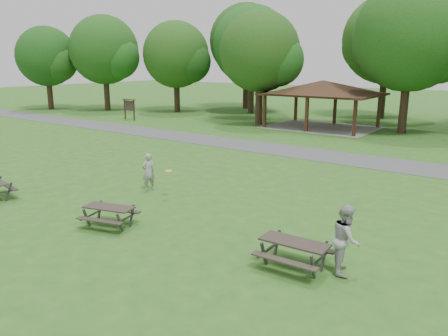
% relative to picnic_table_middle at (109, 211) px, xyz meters
% --- Properties ---
extents(ground, '(160.00, 160.00, 0.00)m').
position_rel_picnic_table_middle_xyz_m(ground, '(0.40, 0.35, -0.52)').
color(ground, '#2A5E1B').
rests_on(ground, ground).
extents(asphalt_path, '(120.00, 3.20, 0.02)m').
position_rel_picnic_table_middle_xyz_m(asphalt_path, '(0.40, 14.35, -0.51)').
color(asphalt_path, '#49494C').
rests_on(asphalt_path, ground).
extents(pavilion, '(8.60, 7.01, 3.76)m').
position_rel_picnic_table_middle_xyz_m(pavilion, '(-3.60, 24.35, 2.54)').
color(pavilion, '#352113').
rests_on(pavilion, ground).
extents(notice_board, '(1.60, 0.30, 1.88)m').
position_rel_picnic_table_middle_xyz_m(notice_board, '(-19.60, 18.35, 0.79)').
color(notice_board, '#381D14').
rests_on(notice_board, ground).
extents(tree_row_a, '(7.56, 7.20, 9.97)m').
position_rel_picnic_table_middle_xyz_m(tree_row_a, '(-27.51, 22.38, 5.64)').
color(tree_row_a, black).
rests_on(tree_row_a, ground).
extents(tree_row_b, '(7.14, 6.80, 9.28)m').
position_rel_picnic_table_middle_xyz_m(tree_row_b, '(-20.52, 25.88, 5.15)').
color(tree_row_b, black).
rests_on(tree_row_b, ground).
extents(tree_row_c, '(8.19, 7.80, 10.67)m').
position_rel_picnic_table_middle_xyz_m(tree_row_c, '(-13.51, 29.38, 6.02)').
color(tree_row_c, black).
rests_on(tree_row_c, ground).
extents(tree_row_d, '(6.93, 6.60, 9.27)m').
position_rel_picnic_table_middle_xyz_m(tree_row_d, '(-8.52, 22.88, 5.25)').
color(tree_row_d, black).
rests_on(tree_row_d, ground).
extents(tree_row_e, '(8.40, 8.00, 11.02)m').
position_rel_picnic_table_middle_xyz_m(tree_row_e, '(2.50, 25.38, 6.26)').
color(tree_row_e, black).
rests_on(tree_row_e, ground).
extents(tree_deep_a, '(8.40, 8.00, 11.38)m').
position_rel_picnic_table_middle_xyz_m(tree_deep_a, '(-16.50, 32.88, 6.61)').
color(tree_deep_a, '#311F15').
rests_on(tree_deep_a, ground).
extents(tree_deep_b, '(8.40, 8.00, 11.13)m').
position_rel_picnic_table_middle_xyz_m(tree_deep_b, '(-1.50, 33.38, 6.37)').
color(tree_deep_b, black).
rests_on(tree_deep_b, ground).
extents(tree_flank_left, '(6.72, 6.40, 8.93)m').
position_rel_picnic_table_middle_xyz_m(tree_flank_left, '(-33.52, 19.38, 5.01)').
color(tree_flank_left, '#311E15').
rests_on(tree_flank_left, ground).
extents(picnic_table_middle, '(1.92, 1.70, 0.70)m').
position_rel_picnic_table_middle_xyz_m(picnic_table_middle, '(0.00, 0.00, 0.00)').
color(picnic_table_middle, '#2D2720').
rests_on(picnic_table_middle, ground).
extents(picnic_table_far, '(1.82, 1.49, 0.76)m').
position_rel_picnic_table_middle_xyz_m(picnic_table_far, '(6.16, 0.93, 0.04)').
color(picnic_table_far, '#2C2620').
rests_on(picnic_table_far, ground).
extents(frisbee_in_flight, '(0.30, 0.30, 0.02)m').
position_rel_picnic_table_middle_xyz_m(frisbee_in_flight, '(-0.51, 3.33, 0.59)').
color(frisbee_in_flight, yellow).
rests_on(frisbee_in_flight, ground).
extents(frisbee_thrower, '(0.54, 0.66, 1.55)m').
position_rel_picnic_table_middle_xyz_m(frisbee_thrower, '(-1.99, 3.68, 0.26)').
color(frisbee_thrower, '#99999B').
rests_on(frisbee_thrower, ground).
extents(frisbee_catcher, '(0.96, 1.06, 1.79)m').
position_rel_picnic_table_middle_xyz_m(frisbee_catcher, '(7.30, 1.50, 0.38)').
color(frisbee_catcher, '#AAAAAD').
rests_on(frisbee_catcher, ground).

